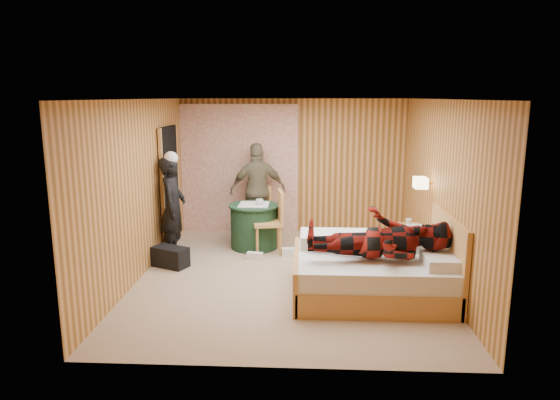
{
  "coord_description": "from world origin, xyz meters",
  "views": [
    {
      "loc": [
        0.23,
        -6.82,
        2.54
      ],
      "look_at": [
        -0.13,
        0.31,
        1.05
      ],
      "focal_mm": 32.0,
      "sensor_mm": 36.0,
      "label": 1
    }
  ],
  "objects_px": {
    "chair_far": "(259,208)",
    "man_at_table": "(258,190)",
    "round_table": "(254,226)",
    "duffel_bag": "(170,257)",
    "bed": "(373,272)",
    "nightstand": "(409,243)",
    "woman_standing": "(173,208)",
    "wall_lamp": "(421,183)",
    "chair_near": "(273,217)",
    "man_on_bed": "(379,227)"
  },
  "relations": [
    {
      "from": "wall_lamp",
      "to": "nightstand",
      "type": "distance_m",
      "value": 1.08
    },
    {
      "from": "wall_lamp",
      "to": "bed",
      "type": "xyz_separation_m",
      "value": [
        -0.8,
        -1.08,
        -0.99
      ]
    },
    {
      "from": "chair_far",
      "to": "bed",
      "type": "bearing_deg",
      "value": -44.69
    },
    {
      "from": "duffel_bag",
      "to": "man_at_table",
      "type": "height_order",
      "value": "man_at_table"
    },
    {
      "from": "duffel_bag",
      "to": "nightstand",
      "type": "bearing_deg",
      "value": 32.39
    },
    {
      "from": "wall_lamp",
      "to": "chair_far",
      "type": "relative_size",
      "value": 0.28
    },
    {
      "from": "woman_standing",
      "to": "man_on_bed",
      "type": "xyz_separation_m",
      "value": [
        3.0,
        -1.64,
        0.15
      ]
    },
    {
      "from": "round_table",
      "to": "bed",
      "type": "bearing_deg",
      "value": -48.55
    },
    {
      "from": "chair_far",
      "to": "woman_standing",
      "type": "bearing_deg",
      "value": -122.75
    },
    {
      "from": "bed",
      "to": "round_table",
      "type": "relative_size",
      "value": 2.33
    },
    {
      "from": "bed",
      "to": "nightstand",
      "type": "bearing_deg",
      "value": 62.19
    },
    {
      "from": "nightstand",
      "to": "man_on_bed",
      "type": "height_order",
      "value": "man_on_bed"
    },
    {
      "from": "bed",
      "to": "chair_far",
      "type": "relative_size",
      "value": 2.14
    },
    {
      "from": "chair_far",
      "to": "man_at_table",
      "type": "relative_size",
      "value": 0.54
    },
    {
      "from": "nightstand",
      "to": "round_table",
      "type": "bearing_deg",
      "value": 167.64
    },
    {
      "from": "duffel_bag",
      "to": "woman_standing",
      "type": "bearing_deg",
      "value": 121.17
    },
    {
      "from": "bed",
      "to": "nightstand",
      "type": "distance_m",
      "value": 1.62
    },
    {
      "from": "wall_lamp",
      "to": "nightstand",
      "type": "bearing_deg",
      "value": 97.0
    },
    {
      "from": "man_at_table",
      "to": "man_on_bed",
      "type": "distance_m",
      "value": 3.42
    },
    {
      "from": "round_table",
      "to": "chair_near",
      "type": "relative_size",
      "value": 0.83
    },
    {
      "from": "bed",
      "to": "round_table",
      "type": "xyz_separation_m",
      "value": [
        -1.75,
        1.98,
        0.07
      ]
    },
    {
      "from": "chair_far",
      "to": "nightstand",
      "type": "bearing_deg",
      "value": -14.02
    },
    {
      "from": "wall_lamp",
      "to": "chair_near",
      "type": "xyz_separation_m",
      "value": [
        -2.21,
        0.65,
        -0.7
      ]
    },
    {
      "from": "woman_standing",
      "to": "man_at_table",
      "type": "distance_m",
      "value": 1.78
    },
    {
      "from": "chair_near",
      "to": "man_at_table",
      "type": "relative_size",
      "value": 0.6
    },
    {
      "from": "chair_near",
      "to": "duffel_bag",
      "type": "bearing_deg",
      "value": -72.35
    },
    {
      "from": "duffel_bag",
      "to": "wall_lamp",
      "type": "bearing_deg",
      "value": 26.93
    },
    {
      "from": "chair_near",
      "to": "duffel_bag",
      "type": "relative_size",
      "value": 1.93
    },
    {
      "from": "nightstand",
      "to": "duffel_bag",
      "type": "relative_size",
      "value": 1.05
    },
    {
      "from": "nightstand",
      "to": "round_table",
      "type": "relative_size",
      "value": 0.66
    },
    {
      "from": "round_table",
      "to": "woman_standing",
      "type": "relative_size",
      "value": 0.53
    },
    {
      "from": "chair_far",
      "to": "man_at_table",
      "type": "bearing_deg",
      "value": 126.08
    },
    {
      "from": "round_table",
      "to": "duffel_bag",
      "type": "height_order",
      "value": "round_table"
    },
    {
      "from": "duffel_bag",
      "to": "woman_standing",
      "type": "xyz_separation_m",
      "value": [
        -0.05,
        0.47,
        0.66
      ]
    },
    {
      "from": "chair_near",
      "to": "man_on_bed",
      "type": "xyz_separation_m",
      "value": [
        1.43,
        -1.96,
        0.36
      ]
    },
    {
      "from": "wall_lamp",
      "to": "man_at_table",
      "type": "relative_size",
      "value": 0.15
    },
    {
      "from": "bed",
      "to": "woman_standing",
      "type": "relative_size",
      "value": 1.22
    },
    {
      "from": "duffel_bag",
      "to": "man_at_table",
      "type": "distance_m",
      "value": 2.23
    },
    {
      "from": "wall_lamp",
      "to": "duffel_bag",
      "type": "bearing_deg",
      "value": -177.78
    },
    {
      "from": "man_at_table",
      "to": "man_on_bed",
      "type": "xyz_separation_m",
      "value": [
        1.77,
        -2.92,
        0.1
      ]
    },
    {
      "from": "chair_near",
      "to": "man_on_bed",
      "type": "relative_size",
      "value": 0.58
    },
    {
      "from": "bed",
      "to": "nightstand",
      "type": "relative_size",
      "value": 3.51
    },
    {
      "from": "round_table",
      "to": "duffel_bag",
      "type": "xyz_separation_m",
      "value": [
        -1.17,
        -1.04,
        -0.23
      ]
    },
    {
      "from": "round_table",
      "to": "duffel_bag",
      "type": "relative_size",
      "value": 1.59
    },
    {
      "from": "duffel_bag",
      "to": "bed",
      "type": "bearing_deg",
      "value": 6.98
    },
    {
      "from": "round_table",
      "to": "man_at_table",
      "type": "xyz_separation_m",
      "value": [
        0.0,
        0.72,
        0.48
      ]
    },
    {
      "from": "nightstand",
      "to": "woman_standing",
      "type": "xyz_separation_m",
      "value": [
        -3.73,
        -0.02,
        0.53
      ]
    },
    {
      "from": "chair_near",
      "to": "bed",
      "type": "bearing_deg",
      "value": 29.0
    },
    {
      "from": "chair_near",
      "to": "man_on_bed",
      "type": "distance_m",
      "value": 2.45
    },
    {
      "from": "chair_far",
      "to": "duffel_bag",
      "type": "relative_size",
      "value": 1.73
    }
  ]
}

